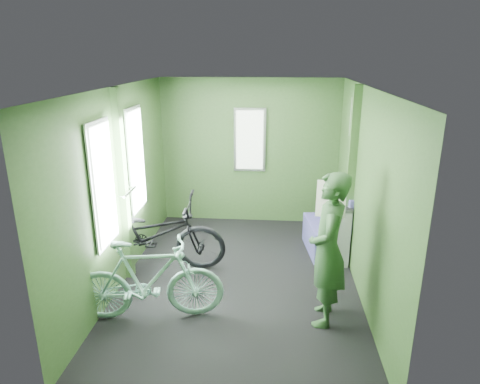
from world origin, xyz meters
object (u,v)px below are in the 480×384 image
Objects in this scene: waste_box at (339,234)px; bench_seat at (327,234)px; bicycle_mint at (151,319)px; passenger at (328,250)px; bicycle_black at (154,268)px.

bench_seat is (-0.12, 0.33, -0.14)m from waste_box.
bicycle_mint is 1.97m from passenger.
bicycle_black is 2.08× the size of bench_seat.
bicycle_black is at bearing -170.92° from waste_box.
waste_box is at bearing -77.66° from bench_seat.
bicycle_mint is 2.60m from waste_box.
bench_seat is at bearing -179.65° from passenger.
bench_seat is (1.99, 1.79, 0.26)m from bicycle_mint.
waste_box is (2.11, 1.47, 0.40)m from bicycle_mint.
bench_seat is at bearing 109.51° from waste_box.
bicycle_mint is 1.71× the size of bench_seat.
bicycle_mint is 2.69m from bench_seat.
bench_seat is (2.26, 0.71, 0.26)m from bicycle_black.
passenger reaches higher than bench_seat.
bicycle_mint is at bearing -145.17° from waste_box.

